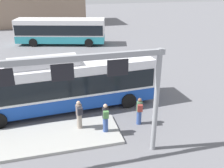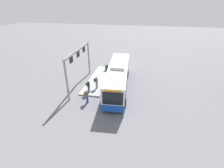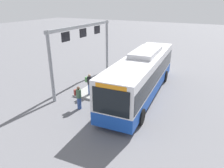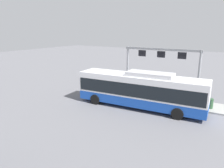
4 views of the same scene
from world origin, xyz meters
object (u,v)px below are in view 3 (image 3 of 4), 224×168
person_waiting_mid (105,80)px  person_waiting_near (89,83)px  bus_main (142,73)px  person_boarding (79,97)px  trash_bin (135,64)px

person_waiting_mid → person_waiting_near: bearing=-126.0°
bus_main → person_boarding: 5.25m
bus_main → person_boarding: bearing=-39.3°
person_waiting_near → person_waiting_mid: 1.49m
person_boarding → person_waiting_mid: bearing=99.4°
person_waiting_near → bus_main: bearing=37.2°
bus_main → person_waiting_near: bearing=-62.7°
bus_main → trash_bin: bus_main is taller
bus_main → person_waiting_near: bus_main is taller
bus_main → person_waiting_near: (2.10, -3.50, -0.76)m
trash_bin → person_boarding: bearing=-1.1°
person_boarding → trash_bin: person_boarding is taller
bus_main → person_waiting_mid: size_ratio=7.22×
person_waiting_mid → trash_bin: size_ratio=1.86×
bus_main → trash_bin: 6.53m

